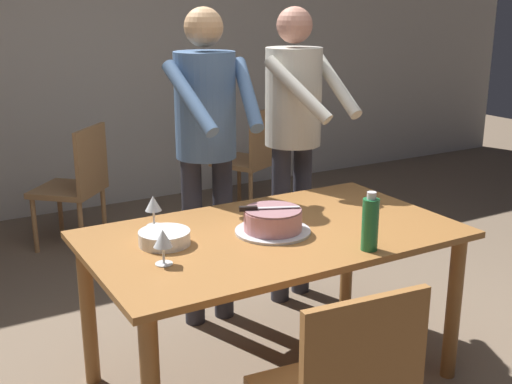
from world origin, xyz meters
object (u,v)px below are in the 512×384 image
(cake_on_platter, at_px, (273,221))
(background_chair_1, at_px, (77,182))
(water_bottle, at_px, (370,224))
(background_chair_0, at_px, (252,156))
(plate_stack, at_px, (164,238))
(wine_glass_near, at_px, (163,240))
(person_cutting_cake, at_px, (207,134))
(person_standing_beside, at_px, (294,123))
(cake_knife, at_px, (257,208))
(main_dining_table, at_px, (273,252))
(wine_glass_far, at_px, (153,204))

(cake_on_platter, height_order, background_chair_1, background_chair_1)
(water_bottle, bearing_deg, cake_on_platter, 122.05)
(background_chair_0, bearing_deg, plate_stack, -127.34)
(wine_glass_near, relative_size, person_cutting_cake, 0.08)
(cake_on_platter, xyz_separation_m, wine_glass_near, (-0.56, -0.10, 0.05))
(cake_on_platter, height_order, person_standing_beside, person_standing_beside)
(water_bottle, xyz_separation_m, background_chair_1, (-0.55, 2.59, -0.37))
(cake_knife, xyz_separation_m, person_cutting_cake, (0.08, 0.67, 0.21))
(cake_knife, distance_m, water_bottle, 0.51)
(main_dining_table, relative_size, wine_glass_near, 11.48)
(background_chair_0, bearing_deg, cake_on_platter, -117.56)
(wine_glass_near, distance_m, person_cutting_cake, 1.01)
(background_chair_0, bearing_deg, person_cutting_cake, -126.49)
(cake_on_platter, distance_m, wine_glass_far, 0.55)
(cake_on_platter, bearing_deg, wine_glass_far, 140.79)
(cake_knife, bearing_deg, background_chair_1, 96.34)
(cake_knife, height_order, wine_glass_near, wine_glass_near)
(plate_stack, bearing_deg, background_chair_0, 52.66)
(person_standing_beside, bearing_deg, background_chair_1, 121.07)
(cake_knife, distance_m, person_standing_beside, 0.98)
(main_dining_table, relative_size, background_chair_1, 1.84)
(cake_on_platter, distance_m, cake_knife, 0.10)
(plate_stack, xyz_separation_m, background_chair_0, (1.68, 2.20, -0.29))
(wine_glass_far, relative_size, background_chair_1, 0.16)
(cake_on_platter, xyz_separation_m, water_bottle, (0.24, -0.38, 0.06))
(cake_knife, height_order, background_chair_1, background_chair_1)
(plate_stack, xyz_separation_m, background_chair_1, (0.17, 2.11, -0.29))
(cake_on_platter, xyz_separation_m, background_chair_0, (1.20, 2.30, -0.31))
(main_dining_table, distance_m, person_cutting_cake, 0.81)
(plate_stack, bearing_deg, wine_glass_far, 78.88)
(cake_on_platter, height_order, cake_knife, cake_knife)
(wine_glass_far, bearing_deg, water_bottle, -47.59)
(plate_stack, bearing_deg, main_dining_table, -10.96)
(water_bottle, bearing_deg, background_chair_0, 70.23)
(main_dining_table, height_order, water_bottle, water_bottle)
(cake_knife, xyz_separation_m, background_chair_1, (-0.24, 2.18, -0.37))
(main_dining_table, bearing_deg, person_standing_beside, 51.22)
(cake_knife, height_order, background_chair_0, background_chair_0)
(cake_knife, height_order, wine_glass_far, wine_glass_far)
(background_chair_1, bearing_deg, person_standing_beside, -58.93)
(main_dining_table, distance_m, plate_stack, 0.51)
(wine_glass_far, distance_m, background_chair_1, 1.90)
(plate_stack, distance_m, background_chair_1, 2.14)
(plate_stack, distance_m, water_bottle, 0.86)
(person_standing_beside, height_order, background_chair_0, person_standing_beside)
(cake_knife, xyz_separation_m, background_chair_0, (1.27, 2.27, -0.37))
(wine_glass_far, bearing_deg, cake_knife, -41.56)
(cake_knife, height_order, water_bottle, water_bottle)
(wine_glass_near, relative_size, wine_glass_far, 1.00)
(cake_on_platter, distance_m, person_standing_beside, 0.97)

